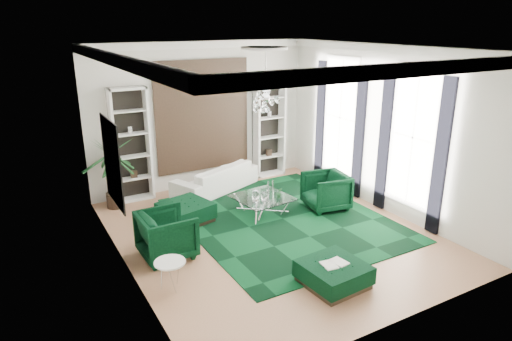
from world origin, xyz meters
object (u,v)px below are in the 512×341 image
ottoman_side (186,213)px  sofa (215,178)px  ottoman_front (333,274)px  armchair_left (167,235)px  side_table (171,276)px  palm (111,164)px  coffee_table (262,205)px  armchair_right (326,191)px

ottoman_side → sofa: bearing=46.3°
sofa → ottoman_front: bearing=66.2°
armchair_left → side_table: (-0.33, -1.10, -0.20)m
side_table → palm: (0.03, 4.03, 0.84)m
coffee_table → side_table: bearing=-146.0°
armchair_left → side_table: bearing=162.2°
armchair_left → sofa: bearing=-40.8°
ottoman_front → side_table: 2.73m
coffee_table → sofa: bearing=99.4°
ottoman_front → palm: bearing=114.5°
armchair_right → sofa: bearing=-133.8°
armchair_left → side_table: 1.17m
ottoman_front → coffee_table: bearing=81.4°
armchair_right → coffee_table: bearing=-98.8°
armchair_left → palm: palm is taller
sofa → armchair_right: 2.97m
armchair_left → ottoman_front: (2.11, -2.34, -0.25)m
armchair_right → coffee_table: size_ratio=0.81×
coffee_table → ottoman_side: bearing=165.8°
ottoman_side → palm: bearing=125.6°
coffee_table → palm: size_ratio=0.54×
armchair_left → coffee_table: armchair_left is taller
sofa → coffee_table: bearing=77.5°
sofa → palm: palm is taller
armchair_right → palm: size_ratio=0.44×
sofa → coffee_table: (0.32, -1.90, -0.15)m
armchair_right → ottoman_front: bearing=-25.8°
sofa → side_table: 4.66m
side_table → palm: bearing=89.6°
ottoman_side → side_table: bearing=-116.5°
sofa → side_table: bearing=34.2°
armchair_right → ottoman_front: armchair_right is taller
sofa → ottoman_side: (-1.40, -1.47, -0.13)m
sofa → ottoman_front: (-0.17, -5.11, -0.15)m
coffee_table → palm: 3.66m
armchair_right → ottoman_front: 3.35m
armchair_left → ottoman_side: (0.87, 1.30, -0.23)m
palm → ottoman_front: bearing=-65.5°
sofa → palm: (-2.57, 0.16, 0.74)m
ottoman_front → palm: 5.86m
armchair_left → ottoman_front: 3.16m
ottoman_side → ottoman_front: bearing=-71.3°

